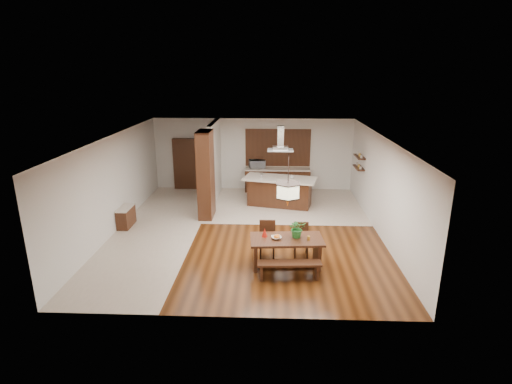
{
  "coord_description": "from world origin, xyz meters",
  "views": [
    {
      "loc": [
        0.76,
        -11.39,
        4.78
      ],
      "look_at": [
        0.3,
        0.0,
        1.25
      ],
      "focal_mm": 28.0,
      "sensor_mm": 36.0,
      "label": 1
    }
  ],
  "objects_px": {
    "hallway_console": "(126,217)",
    "dining_chair_right": "(301,240)",
    "dining_chair_left": "(267,240)",
    "dining_table": "(287,246)",
    "range_hood": "(281,138)",
    "dining_bench": "(289,270)",
    "island_cup": "(292,177)",
    "microwave": "(257,164)",
    "fruit_bowl": "(276,238)",
    "pendant_lantern": "(288,180)",
    "foliage_plant": "(297,228)",
    "kitchen_island": "(280,191)"
  },
  "relations": [
    {
      "from": "hallway_console",
      "to": "island_cup",
      "type": "distance_m",
      "value": 5.75
    },
    {
      "from": "island_cup",
      "to": "microwave",
      "type": "height_order",
      "value": "microwave"
    },
    {
      "from": "dining_chair_left",
      "to": "island_cup",
      "type": "bearing_deg",
      "value": 78.61
    },
    {
      "from": "hallway_console",
      "to": "island_cup",
      "type": "bearing_deg",
      "value": 21.75
    },
    {
      "from": "dining_table",
      "to": "dining_chair_right",
      "type": "distance_m",
      "value": 0.72
    },
    {
      "from": "pendant_lantern",
      "to": "island_cup",
      "type": "bearing_deg",
      "value": 85.85
    },
    {
      "from": "dining_table",
      "to": "dining_bench",
      "type": "distance_m",
      "value": 0.73
    },
    {
      "from": "foliage_plant",
      "to": "dining_chair_left",
      "type": "bearing_deg",
      "value": 150.42
    },
    {
      "from": "dining_chair_left",
      "to": "dining_table",
      "type": "bearing_deg",
      "value": -46.34
    },
    {
      "from": "dining_chair_right",
      "to": "foliage_plant",
      "type": "height_order",
      "value": "foliage_plant"
    },
    {
      "from": "dining_bench",
      "to": "pendant_lantern",
      "type": "height_order",
      "value": "pendant_lantern"
    },
    {
      "from": "fruit_bowl",
      "to": "range_hood",
      "type": "height_order",
      "value": "range_hood"
    },
    {
      "from": "hallway_console",
      "to": "dining_bench",
      "type": "height_order",
      "value": "hallway_console"
    },
    {
      "from": "hallway_console",
      "to": "pendant_lantern",
      "type": "height_order",
      "value": "pendant_lantern"
    },
    {
      "from": "pendant_lantern",
      "to": "microwave",
      "type": "bearing_deg",
      "value": 98.64
    },
    {
      "from": "fruit_bowl",
      "to": "dining_chair_left",
      "type": "bearing_deg",
      "value": 113.17
    },
    {
      "from": "pendant_lantern",
      "to": "island_cup",
      "type": "xyz_separation_m",
      "value": [
        0.33,
        4.56,
        -1.14
      ]
    },
    {
      "from": "microwave",
      "to": "dining_table",
      "type": "bearing_deg",
      "value": -98.78
    },
    {
      "from": "dining_chair_left",
      "to": "range_hood",
      "type": "height_order",
      "value": "range_hood"
    },
    {
      "from": "hallway_console",
      "to": "dining_chair_right",
      "type": "distance_m",
      "value": 5.69
    },
    {
      "from": "dining_chair_right",
      "to": "pendant_lantern",
      "type": "height_order",
      "value": "pendant_lantern"
    },
    {
      "from": "range_hood",
      "to": "island_cup",
      "type": "xyz_separation_m",
      "value": [
        0.43,
        -0.11,
        -1.36
      ]
    },
    {
      "from": "dining_bench",
      "to": "foliage_plant",
      "type": "xyz_separation_m",
      "value": [
        0.21,
        0.74,
        0.78
      ]
    },
    {
      "from": "pendant_lantern",
      "to": "dining_bench",
      "type": "bearing_deg",
      "value": -85.71
    },
    {
      "from": "dining_bench",
      "to": "dining_table",
      "type": "bearing_deg",
      "value": 94.29
    },
    {
      "from": "dining_chair_right",
      "to": "kitchen_island",
      "type": "xyz_separation_m",
      "value": [
        -0.5,
        4.09,
        0.09
      ]
    },
    {
      "from": "dining_table",
      "to": "hallway_console",
      "type": "bearing_deg",
      "value": 153.76
    },
    {
      "from": "dining_table",
      "to": "microwave",
      "type": "bearing_deg",
      "value": 98.64
    },
    {
      "from": "dining_chair_left",
      "to": "microwave",
      "type": "distance_m",
      "value": 6.01
    },
    {
      "from": "range_hood",
      "to": "dining_chair_right",
      "type": "bearing_deg",
      "value": -83.0
    },
    {
      "from": "island_cup",
      "to": "microwave",
      "type": "bearing_deg",
      "value": 124.47
    },
    {
      "from": "dining_chair_left",
      "to": "kitchen_island",
      "type": "relative_size",
      "value": 0.35
    },
    {
      "from": "dining_chair_right",
      "to": "island_cup",
      "type": "height_order",
      "value": "island_cup"
    },
    {
      "from": "dining_bench",
      "to": "fruit_bowl",
      "type": "xyz_separation_m",
      "value": [
        -0.3,
        0.62,
        0.57
      ]
    },
    {
      "from": "dining_chair_left",
      "to": "microwave",
      "type": "height_order",
      "value": "microwave"
    },
    {
      "from": "dining_bench",
      "to": "island_cup",
      "type": "relative_size",
      "value": 12.4
    },
    {
      "from": "pendant_lantern",
      "to": "kitchen_island",
      "type": "xyz_separation_m",
      "value": [
        -0.09,
        4.67,
        -1.7
      ]
    },
    {
      "from": "dining_bench",
      "to": "island_cup",
      "type": "distance_m",
      "value": 5.29
    },
    {
      "from": "dining_table",
      "to": "pendant_lantern",
      "type": "relative_size",
      "value": 1.42
    },
    {
      "from": "dining_table",
      "to": "island_cup",
      "type": "distance_m",
      "value": 4.6
    },
    {
      "from": "dining_chair_left",
      "to": "range_hood",
      "type": "distance_m",
      "value": 4.62
    },
    {
      "from": "dining_bench",
      "to": "range_hood",
      "type": "height_order",
      "value": "range_hood"
    },
    {
      "from": "pendant_lantern",
      "to": "range_hood",
      "type": "height_order",
      "value": "same"
    },
    {
      "from": "fruit_bowl",
      "to": "kitchen_island",
      "type": "bearing_deg",
      "value": 88.03
    },
    {
      "from": "range_hood",
      "to": "dining_table",
      "type": "bearing_deg",
      "value": -88.84
    },
    {
      "from": "dining_table",
      "to": "dining_chair_right",
      "type": "height_order",
      "value": "dining_chair_right"
    },
    {
      "from": "kitchen_island",
      "to": "range_hood",
      "type": "height_order",
      "value": "range_hood"
    },
    {
      "from": "island_cup",
      "to": "microwave",
      "type": "distance_m",
      "value": 2.32
    },
    {
      "from": "dining_chair_left",
      "to": "range_hood",
      "type": "bearing_deg",
      "value": 84.65
    },
    {
      "from": "fruit_bowl",
      "to": "pendant_lantern",
      "type": "bearing_deg",
      "value": 6.97
    }
  ]
}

